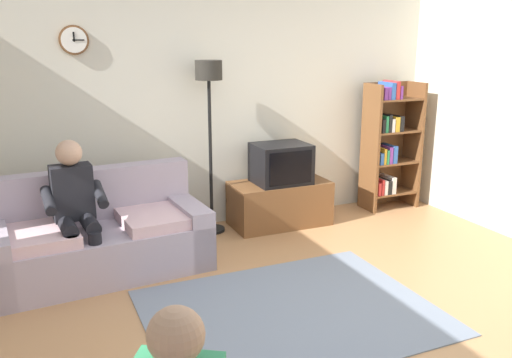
{
  "coord_description": "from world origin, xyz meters",
  "views": [
    {
      "loc": [
        -1.83,
        -2.95,
        2.07
      ],
      "look_at": [
        -0.07,
        1.11,
        0.9
      ],
      "focal_mm": 37.42,
      "sensor_mm": 36.0,
      "label": 1
    }
  ],
  "objects_px": {
    "couch": "(98,239)",
    "tv_stand": "(280,203)",
    "tv": "(281,163)",
    "floor_lamp": "(209,99)",
    "bookshelf": "(388,143)",
    "person_on_couch": "(75,204)"
  },
  "relations": [
    {
      "from": "couch",
      "to": "tv_stand",
      "type": "relative_size",
      "value": 1.78
    },
    {
      "from": "tv_stand",
      "to": "floor_lamp",
      "type": "height_order",
      "value": "floor_lamp"
    },
    {
      "from": "bookshelf",
      "to": "floor_lamp",
      "type": "height_order",
      "value": "floor_lamp"
    },
    {
      "from": "tv",
      "to": "floor_lamp",
      "type": "bearing_deg",
      "value": 171.01
    },
    {
      "from": "bookshelf",
      "to": "person_on_couch",
      "type": "bearing_deg",
      "value": -169.63
    },
    {
      "from": "couch",
      "to": "person_on_couch",
      "type": "distance_m",
      "value": 0.44
    },
    {
      "from": "tv_stand",
      "to": "floor_lamp",
      "type": "relative_size",
      "value": 0.59
    },
    {
      "from": "couch",
      "to": "floor_lamp",
      "type": "distance_m",
      "value": 1.82
    },
    {
      "from": "tv",
      "to": "floor_lamp",
      "type": "distance_m",
      "value": 1.08
    },
    {
      "from": "floor_lamp",
      "to": "person_on_couch",
      "type": "distance_m",
      "value": 1.79
    },
    {
      "from": "floor_lamp",
      "to": "person_on_couch",
      "type": "relative_size",
      "value": 1.49
    },
    {
      "from": "tv_stand",
      "to": "bookshelf",
      "type": "relative_size",
      "value": 0.7
    },
    {
      "from": "couch",
      "to": "tv",
      "type": "height_order",
      "value": "tv"
    },
    {
      "from": "couch",
      "to": "tv_stand",
      "type": "height_order",
      "value": "couch"
    },
    {
      "from": "couch",
      "to": "tv_stand",
      "type": "xyz_separation_m",
      "value": [
        2.06,
        0.51,
        -0.06
      ]
    },
    {
      "from": "couch",
      "to": "floor_lamp",
      "type": "bearing_deg",
      "value": 25.33
    },
    {
      "from": "person_on_couch",
      "to": "tv",
      "type": "bearing_deg",
      "value": 14.83
    },
    {
      "from": "bookshelf",
      "to": "couch",
      "type": "bearing_deg",
      "value": -170.84
    },
    {
      "from": "tv",
      "to": "floor_lamp",
      "type": "relative_size",
      "value": 0.32
    },
    {
      "from": "tv",
      "to": "floor_lamp",
      "type": "height_order",
      "value": "floor_lamp"
    },
    {
      "from": "tv_stand",
      "to": "person_on_couch",
      "type": "height_order",
      "value": "person_on_couch"
    },
    {
      "from": "bookshelf",
      "to": "floor_lamp",
      "type": "distance_m",
      "value": 2.37
    }
  ]
}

